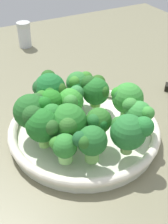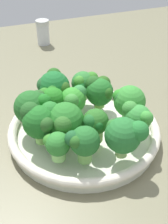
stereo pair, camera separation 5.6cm
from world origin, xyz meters
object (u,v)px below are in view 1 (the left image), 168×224
Objects in this scene: broccoli_floret_0 at (66,122)px; broccoli_floret_6 at (98,122)px; broccoli_floret_11 at (49,88)px; pepper_shaker at (24,34)px; broccoli_floret_12 at (79,83)px; broccoli_floret_13 at (42,125)px; bowl at (84,131)px; broccoli_floret_5 at (127,99)px; broccoli_floret_8 at (130,131)px; broccoli_floret_1 at (33,110)px; broccoli_floret_9 at (71,101)px; broccoli_floret_10 at (64,146)px; broccoli_floret_2 at (90,142)px; broccoli_floret_4 at (50,101)px; broccoli_floret_7 at (96,90)px; broccoli_floret_3 at (138,114)px.

broccoli_floret_0 reaches higher than broccoli_floret_6.
broccoli_floret_11 is 40.04cm from pepper_shaker.
broccoli_floret_12 is 15.99cm from broccoli_floret_13.
broccoli_floret_13 reaches higher than bowl.
pepper_shaker is (-7.55, -39.16, -3.65)cm from broccoli_floret_11.
broccoli_floret_5 is 9.62cm from broccoli_floret_8.
broccoli_floret_1 reaches higher than broccoli_floret_9.
broccoli_floret_6 is 1.22× the size of broccoli_floret_10.
broccoli_floret_0 is at bearing -42.48° from broccoli_floret_8.
pepper_shaker is (-7.80, -56.73, -3.23)cm from broccoli_floret_2.
broccoli_floret_4 is 0.82× the size of broccoli_floret_13.
pepper_shaker is (-8.89, -42.55, -2.95)cm from broccoli_floret_4.
broccoli_floret_9 is (0.98, -8.72, -0.35)cm from broccoli_floret_6.
broccoli_floret_5 reaches higher than bowl.
broccoli_floret_4 is 0.99× the size of broccoli_floret_12.
broccoli_floret_0 is 1.14× the size of broccoli_floret_7.
broccoli_floret_6 reaches higher than bowl.
broccoli_floret_4 is at bearing -121.90° from broccoli_floret_13.
broccoli_floret_8 reaches higher than bowl.
broccoli_floret_1 is 1.16× the size of broccoli_floret_12.
broccoli_floret_0 is at bearing -23.68° from broccoli_floret_6.
broccoli_floret_7 is at bearing -117.27° from broccoli_floret_6.
broccoli_floret_10 is (-1.58, 10.09, -1.30)cm from broccoli_floret_1.
broccoli_floret_0 is 11.44cm from broccoli_floret_11.
broccoli_floret_2 reaches higher than broccoli_floret_6.
broccoli_floret_5 is at bearing -121.42° from broccoli_floret_8.
broccoli_floret_8 is 0.95× the size of pepper_shaker.
broccoli_floret_0 is 0.96× the size of pepper_shaker.
broccoli_floret_2 is at bearing 101.81° from broccoli_floret_0.
bowl is 10.39cm from broccoli_floret_5.
bowl is 4.60× the size of broccoli_floret_6.
broccoli_floret_0 is at bearing -14.79° from broccoli_floret_3.
broccoli_floret_2 is 1.04× the size of broccoli_floret_12.
broccoli_floret_10 is (6.48, 10.68, -0.43)cm from broccoli_floret_9.
broccoli_floret_1 is (8.83, -3.19, 5.87)cm from bowl.
broccoli_floret_11 is 1.19× the size of broccoli_floret_12.
broccoli_floret_12 is at bearing 178.82° from broccoli_floret_11.
broccoli_floret_0 reaches higher than broccoli_floret_10.
broccoli_floret_10 is (15.44, 5.03, -1.54)cm from broccoli_floret_5.
broccoli_floret_1 reaches higher than broccoli_floret_12.
broccoli_floret_12 is (-6.76, -17.44, -0.08)cm from broccoli_floret_2.
broccoli_floret_0 reaches higher than broccoli_floret_9.
broccoli_floret_1 reaches higher than broccoli_floret_2.
broccoli_floret_5 is at bearing 137.63° from broccoli_floret_11.
broccoli_floret_13 is at bearing 87.69° from broccoli_floret_1.
broccoli_floret_3 is at bearing 150.99° from broccoli_floret_1.
broccoli_floret_7 is 0.85× the size of broccoli_floret_13.
broccoli_floret_4 is 0.97× the size of broccoli_floret_7.
bowl is 3.87× the size of broccoli_floret_11.
broccoli_floret_2 is at bearing 57.47° from broccoli_floret_7.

